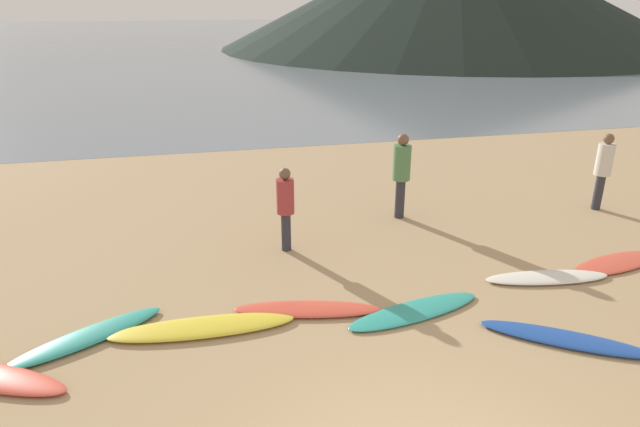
% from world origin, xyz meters
% --- Properties ---
extents(ground_plane, '(120.00, 120.00, 0.20)m').
position_xyz_m(ground_plane, '(0.00, 10.00, -0.10)').
color(ground_plane, tan).
rests_on(ground_plane, ground).
extents(ocean_water, '(140.00, 100.00, 0.01)m').
position_xyz_m(ocean_water, '(0.00, 63.17, 0.00)').
color(ocean_water, slate).
rests_on(ocean_water, ground).
extents(surfboard_2, '(2.08, 1.49, 0.09)m').
position_xyz_m(surfboard_2, '(-3.48, 3.64, 0.05)').
color(surfboard_2, teal).
rests_on(surfboard_2, ground).
extents(surfboard_3, '(2.60, 0.64, 0.10)m').
position_xyz_m(surfboard_3, '(-1.96, 3.51, 0.05)').
color(surfboard_3, yellow).
rests_on(surfboard_3, ground).
extents(surfboard_4, '(2.22, 0.96, 0.08)m').
position_xyz_m(surfboard_4, '(-0.43, 3.67, 0.04)').
color(surfboard_4, '#D84C38').
rests_on(surfboard_4, ground).
extents(surfboard_5, '(2.28, 1.03, 0.06)m').
position_xyz_m(surfboard_5, '(1.10, 3.27, 0.03)').
color(surfboard_5, teal).
rests_on(surfboard_5, ground).
extents(surfboard_6, '(2.09, 1.62, 0.08)m').
position_xyz_m(surfboard_6, '(2.81, 2.14, 0.04)').
color(surfboard_6, '#1E479E').
rests_on(surfboard_6, ground).
extents(surfboard_7, '(2.13, 0.76, 0.08)m').
position_xyz_m(surfboard_7, '(3.62, 3.76, 0.04)').
color(surfboard_7, silver).
rests_on(surfboard_7, ground).
extents(surfboard_8, '(2.01, 0.98, 0.06)m').
position_xyz_m(surfboard_8, '(5.13, 3.97, 0.03)').
color(surfboard_8, '#D84C38').
rests_on(surfboard_8, ground).
extents(person_0, '(0.36, 0.36, 1.79)m').
position_xyz_m(person_0, '(2.23, 6.93, 1.06)').
color(person_0, '#2D2D38').
rests_on(person_0, ground).
extents(person_1, '(0.34, 0.34, 1.68)m').
position_xyz_m(person_1, '(6.60, 6.42, 0.99)').
color(person_1, '#2D2D38').
rests_on(person_1, ground).
extents(person_3, '(0.32, 0.32, 1.56)m').
position_xyz_m(person_3, '(-0.36, 5.86, 0.92)').
color(person_3, '#2D2D38').
rests_on(person_3, ground).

